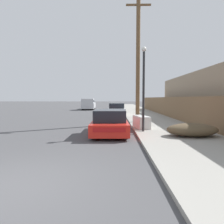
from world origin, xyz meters
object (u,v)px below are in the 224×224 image
car_parked_mid (117,110)px  pickup_truck (89,104)px  discarded_fridge (141,122)px  parked_sports_car_red (110,123)px  brush_pile (192,130)px  street_lamp (144,82)px  utility_pole (138,56)px

car_parked_mid → pickup_truck: (-4.50, 11.13, 0.26)m
discarded_fridge → parked_sports_car_red: size_ratio=0.42×
discarded_fridge → brush_pile: (2.00, -2.66, -0.05)m
street_lamp → brush_pile: (2.07, -1.35, -2.28)m
street_lamp → brush_pile: street_lamp is taller
pickup_truck → car_parked_mid: bearing=109.5°
car_parked_mid → pickup_truck: size_ratio=0.71×
utility_pole → street_lamp: bearing=-92.6°
parked_sports_car_red → utility_pole: bearing=66.0°
car_parked_mid → brush_pile: size_ratio=1.73×
pickup_truck → utility_pole: size_ratio=0.61×
discarded_fridge → pickup_truck: pickup_truck is taller
pickup_truck → utility_pole: bearing=106.1°
utility_pole → street_lamp: utility_pole is taller
parked_sports_car_red → car_parked_mid: (0.45, 11.23, 0.04)m
street_lamp → brush_pile: bearing=-33.1°
car_parked_mid → street_lamp: 11.36m
car_parked_mid → utility_pole: size_ratio=0.43×
pickup_truck → brush_pile: pickup_truck is taller
car_parked_mid → parked_sports_car_red: bearing=-92.5°
parked_sports_car_red → pickup_truck: size_ratio=0.72×
parked_sports_car_red → brush_pile: bearing=-17.9°
parked_sports_car_red → pickup_truck: bearing=99.8°
discarded_fridge → street_lamp: 2.58m
parked_sports_car_red → street_lamp: (1.76, 0.15, 2.12)m
brush_pile → discarded_fridge: bearing=127.0°
utility_pole → brush_pile: utility_pole is taller
utility_pole → pickup_truck: bearing=108.6°
parked_sports_car_red → utility_pole: 6.57m
discarded_fridge → car_parked_mid: bearing=89.0°
street_lamp → car_parked_mid: bearing=96.8°
car_parked_mid → pickup_truck: bearing=111.8°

